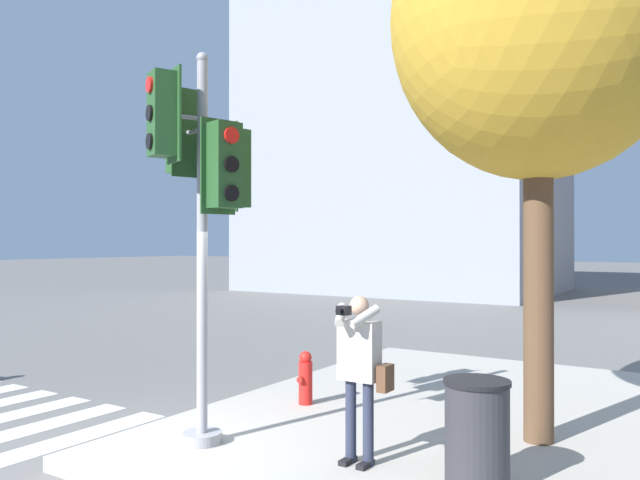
# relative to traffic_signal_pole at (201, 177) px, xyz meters

# --- Properties ---
(ground_plane) EXTENTS (160.00, 160.00, 0.00)m
(ground_plane) POSITION_rel_traffic_signal_pole_xyz_m (-0.56, -0.72, -3.11)
(ground_plane) COLOR slate
(sidewalk_corner) EXTENTS (8.00, 8.00, 0.16)m
(sidewalk_corner) POSITION_rel_traffic_signal_pole_xyz_m (2.94, 2.78, -3.03)
(sidewalk_corner) COLOR #ADA89E
(sidewalk_corner) RESTS_ON ground_plane
(traffic_signal_pole) EXTENTS (1.22, 1.20, 4.33)m
(traffic_signal_pole) POSITION_rel_traffic_signal_pole_xyz_m (0.00, 0.00, 0.00)
(traffic_signal_pole) COLOR #939399
(traffic_signal_pole) RESTS_ON sidewalk_corner
(person_photographer) EXTENTS (0.58, 0.54, 1.68)m
(person_photographer) POSITION_rel_traffic_signal_pole_xyz_m (1.81, 0.37, -1.95)
(person_photographer) COLOR black
(person_photographer) RESTS_ON sidewalk_corner
(street_tree) EXTENTS (3.29, 3.29, 6.54)m
(street_tree) POSITION_rel_traffic_signal_pole_xyz_m (3.14, 2.07, 1.75)
(street_tree) COLOR brown
(street_tree) RESTS_ON sidewalk_corner
(fire_hydrant) EXTENTS (0.19, 0.25, 0.73)m
(fire_hydrant) POSITION_rel_traffic_signal_pole_xyz_m (0.05, 1.99, -2.59)
(fire_hydrant) COLOR red
(fire_hydrant) RESTS_ON sidewalk_corner
(trash_bin) EXTENTS (0.60, 0.60, 0.98)m
(trash_bin) POSITION_rel_traffic_signal_pole_xyz_m (3.00, 0.40, -2.46)
(trash_bin) COLOR #2D2D33
(trash_bin) RESTS_ON sidewalk_corner
(building_left) EXTENTS (14.59, 10.62, 16.06)m
(building_left) POSITION_rel_traffic_signal_pole_xyz_m (-8.73, 23.92, 4.93)
(building_left) COLOR gray
(building_left) RESTS_ON ground_plane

